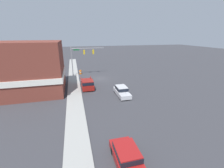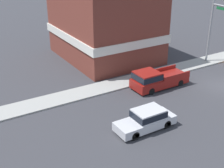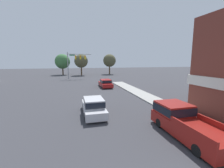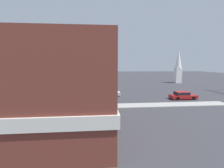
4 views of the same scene
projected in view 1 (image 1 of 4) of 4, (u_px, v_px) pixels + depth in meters
The scene contains 8 objects.
ground_plane at pixel (99, 78), 35.12m from camera, with size 200.00×200.00×0.00m, color #38383D.
sidewalk_curb at pixel (74, 80), 33.75m from camera, with size 2.40×60.00×0.14m.
near_signal_assembly at pixel (82, 55), 36.04m from camera, with size 7.91×0.49×7.14m.
car_lead at pixel (122, 91), 25.25m from camera, with size 1.78×4.71×1.55m.
car_oncoming at pixel (127, 157), 11.66m from camera, with size 1.88×4.80×1.45m.
pickup_truck_parked at pixel (87, 84), 28.62m from camera, with size 2.15×5.69×1.82m.
construction_barrel at pixel (80, 72), 38.82m from camera, with size 0.58×0.58×1.02m.
corner_brick_building at pixel (26, 69), 25.47m from camera, with size 12.35×9.73×8.77m.
Camera 1 is at (5.42, 33.43, 9.89)m, focal length 24.00 mm.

